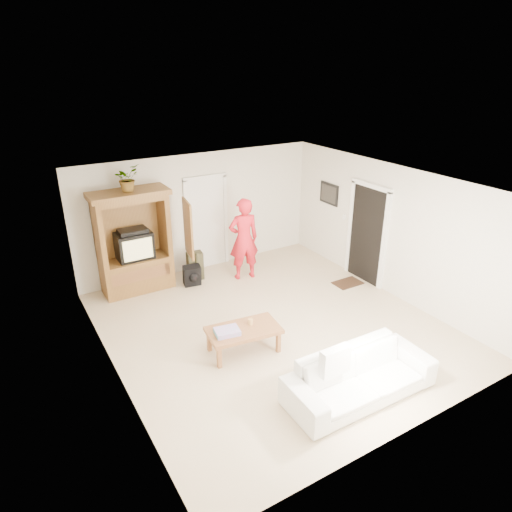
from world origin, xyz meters
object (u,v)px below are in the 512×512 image
Objects in this scene: armoire at (136,248)px; sofa at (360,376)px; man at (244,239)px; coffee_table at (244,331)px.

armoire is 5.11m from sofa.
man reaches higher than sofa.
armoire is 1.70× the size of coffee_table.
coffee_table is (-0.89, 1.75, 0.06)m from sofa.
armoire is 3.19m from coffee_table.
coffee_table is at bearing 118.12° from sofa.
armoire is at bearing -6.81° from man.
armoire reaches higher than coffee_table.
sofa is (-0.48, -4.15, -0.58)m from man.
man is 4.22m from sofa.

